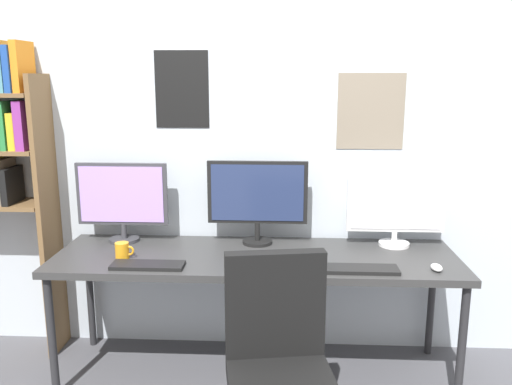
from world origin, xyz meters
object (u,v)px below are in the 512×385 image
at_px(monitor_left, 122,198).
at_px(keyboard_right, 361,269).
at_px(mouse_right_side, 437,267).
at_px(coffee_mug, 123,251).
at_px(monitor_center, 257,197).
at_px(mouse_left_side, 301,262).
at_px(desk, 256,263).
at_px(keyboard_left, 148,265).
at_px(monitor_right, 396,204).

height_order(monitor_left, keyboard_right, monitor_left).
xyz_separation_m(mouse_right_side, coffee_mug, (-1.69, 0.10, 0.03)).
height_order(monitor_center, mouse_left_side, monitor_center).
relative_size(desk, mouse_left_side, 23.69).
bearing_deg(keyboard_left, keyboard_right, 0.00).
xyz_separation_m(desk, monitor_right, (0.82, 0.21, 0.30)).
bearing_deg(keyboard_right, monitor_center, 141.69).
xyz_separation_m(keyboard_right, mouse_right_side, (0.39, 0.03, 0.01)).
height_order(keyboard_left, mouse_left_side, mouse_left_side).
relative_size(desk, mouse_right_side, 23.69).
distance_m(monitor_left, monitor_center, 0.82).
relative_size(desk, monitor_left, 4.14).
bearing_deg(coffee_mug, monitor_right, 11.38).
bearing_deg(mouse_right_side, monitor_left, 166.89).
bearing_deg(monitor_left, mouse_left_side, -19.18).
xyz_separation_m(monitor_right, coffee_mug, (-1.55, -0.31, -0.21)).
bearing_deg(keyboard_right, keyboard_left, 180.00).
bearing_deg(monitor_center, mouse_left_side, -55.75).
distance_m(keyboard_left, keyboard_right, 1.12).
bearing_deg(monitor_right, desk, -165.43).
distance_m(mouse_left_side, coffee_mug, 0.99).
bearing_deg(mouse_left_side, mouse_right_side, -3.28).
bearing_deg(mouse_right_side, keyboard_left, -178.88).
height_order(monitor_right, keyboard_right, monitor_right).
bearing_deg(monitor_left, desk, -14.57).
bearing_deg(coffee_mug, keyboard_right, -5.77).
xyz_separation_m(monitor_left, mouse_right_side, (1.77, -0.41, -0.25)).
xyz_separation_m(desk, coffee_mug, (-0.73, -0.10, 0.09)).
relative_size(keyboard_right, mouse_left_side, 4.03).
relative_size(monitor_right, coffee_mug, 5.40).
height_order(monitor_right, coffee_mug, monitor_right).
relative_size(monitor_left, keyboard_right, 1.42).
bearing_deg(monitor_right, mouse_left_side, -146.54).
bearing_deg(monitor_center, monitor_right, 0.00).
xyz_separation_m(monitor_left, monitor_right, (1.63, 0.00, -0.02)).
bearing_deg(desk, monitor_center, 90.00).
relative_size(monitor_left, mouse_right_side, 5.72).
relative_size(mouse_left_side, coffee_mug, 0.91).
height_order(monitor_right, mouse_right_side, monitor_right).
height_order(desk, keyboard_right, keyboard_right).
xyz_separation_m(keyboard_left, keyboard_right, (1.12, 0.00, 0.00)).
height_order(keyboard_right, coffee_mug, coffee_mug).
distance_m(monitor_right, coffee_mug, 1.59).
distance_m(monitor_left, mouse_left_side, 1.16).
bearing_deg(desk, monitor_right, 14.57).
distance_m(keyboard_right, coffee_mug, 1.30).
bearing_deg(keyboard_left, mouse_right_side, 1.12).
bearing_deg(monitor_left, coffee_mug, -74.87).
relative_size(keyboard_left, mouse_right_side, 4.00).
relative_size(monitor_left, keyboard_left, 1.43).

